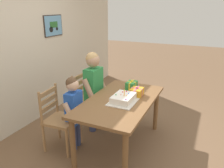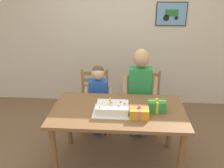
{
  "view_description": "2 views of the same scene",
  "coord_description": "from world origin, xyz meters",
  "px_view_note": "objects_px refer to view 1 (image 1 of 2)",
  "views": [
    {
      "loc": [
        -2.69,
        -1.11,
        1.99
      ],
      "look_at": [
        0.03,
        0.14,
        0.95
      ],
      "focal_mm": 36.04,
      "sensor_mm": 36.0,
      "label": 1
    },
    {
      "loc": [
        0.09,
        -2.47,
        2.11
      ],
      "look_at": [
        -0.08,
        0.14,
        1.02
      ],
      "focal_mm": 38.59,
      "sensor_mm": 36.0,
      "label": 2
    }
  ],
  "objects_px": {
    "gift_box_red_large": "(132,86)",
    "gift_box_beside_cake": "(137,92)",
    "chair_left": "(59,118)",
    "child_older": "(94,84)",
    "child_younger": "(74,106)",
    "dining_table": "(120,106)",
    "chair_right": "(87,99)",
    "birthday_cake": "(123,99)"
  },
  "relations": [
    {
      "from": "gift_box_beside_cake",
      "to": "chair_right",
      "type": "relative_size",
      "value": 0.23
    },
    {
      "from": "gift_box_red_large",
      "to": "child_younger",
      "type": "xyz_separation_m",
      "value": [
        -0.74,
        0.59,
        -0.16
      ]
    },
    {
      "from": "birthday_cake",
      "to": "chair_right",
      "type": "relative_size",
      "value": 0.48
    },
    {
      "from": "chair_left",
      "to": "child_older",
      "type": "distance_m",
      "value": 0.78
    },
    {
      "from": "gift_box_beside_cake",
      "to": "chair_left",
      "type": "height_order",
      "value": "chair_left"
    },
    {
      "from": "chair_right",
      "to": "child_older",
      "type": "bearing_deg",
      "value": -118.48
    },
    {
      "from": "chair_left",
      "to": "gift_box_red_large",
      "type": "bearing_deg",
      "value": -43.73
    },
    {
      "from": "chair_left",
      "to": "gift_box_beside_cake",
      "type": "bearing_deg",
      "value": -56.51
    },
    {
      "from": "gift_box_beside_cake",
      "to": "chair_right",
      "type": "distance_m",
      "value": 1.02
    },
    {
      "from": "dining_table",
      "to": "chair_right",
      "type": "height_order",
      "value": "chair_right"
    },
    {
      "from": "birthday_cake",
      "to": "chair_left",
      "type": "bearing_deg",
      "value": 110.91
    },
    {
      "from": "chair_left",
      "to": "child_older",
      "type": "relative_size",
      "value": 0.69
    },
    {
      "from": "chair_left",
      "to": "child_younger",
      "type": "distance_m",
      "value": 0.3
    },
    {
      "from": "dining_table",
      "to": "chair_left",
      "type": "xyz_separation_m",
      "value": [
        -0.39,
        0.79,
        -0.19
      ]
    },
    {
      "from": "child_younger",
      "to": "gift_box_red_large",
      "type": "bearing_deg",
      "value": -38.27
    },
    {
      "from": "dining_table",
      "to": "child_younger",
      "type": "xyz_separation_m",
      "value": [
        -0.3,
        0.58,
        0.01
      ]
    },
    {
      "from": "chair_right",
      "to": "child_older",
      "type": "distance_m",
      "value": 0.42
    },
    {
      "from": "gift_box_beside_cake",
      "to": "chair_left",
      "type": "distance_m",
      "value": 1.19
    },
    {
      "from": "gift_box_red_large",
      "to": "gift_box_beside_cake",
      "type": "relative_size",
      "value": 0.98
    },
    {
      "from": "dining_table",
      "to": "birthday_cake",
      "type": "xyz_separation_m",
      "value": [
        -0.06,
        -0.07,
        0.15
      ]
    },
    {
      "from": "birthday_cake",
      "to": "dining_table",
      "type": "bearing_deg",
      "value": 46.9
    },
    {
      "from": "dining_table",
      "to": "child_younger",
      "type": "bearing_deg",
      "value": 117.41
    },
    {
      "from": "gift_box_red_large",
      "to": "child_younger",
      "type": "bearing_deg",
      "value": 141.73
    },
    {
      "from": "dining_table",
      "to": "gift_box_beside_cake",
      "type": "height_order",
      "value": "gift_box_beside_cake"
    },
    {
      "from": "child_older",
      "to": "chair_left",
      "type": "bearing_deg",
      "value": 162.51
    },
    {
      "from": "gift_box_red_large",
      "to": "dining_table",
      "type": "bearing_deg",
      "value": 179.59
    },
    {
      "from": "dining_table",
      "to": "child_older",
      "type": "distance_m",
      "value": 0.66
    },
    {
      "from": "birthday_cake",
      "to": "gift_box_beside_cake",
      "type": "xyz_separation_m",
      "value": [
        0.3,
        -0.09,
        0.01
      ]
    },
    {
      "from": "gift_box_beside_cake",
      "to": "child_older",
      "type": "bearing_deg",
      "value": 87.04
    },
    {
      "from": "chair_right",
      "to": "child_younger",
      "type": "height_order",
      "value": "child_younger"
    },
    {
      "from": "gift_box_beside_cake",
      "to": "chair_right",
      "type": "height_order",
      "value": "chair_right"
    },
    {
      "from": "chair_right",
      "to": "chair_left",
      "type": "bearing_deg",
      "value": -179.99
    },
    {
      "from": "birthday_cake",
      "to": "child_younger",
      "type": "xyz_separation_m",
      "value": [
        -0.24,
        0.65,
        -0.14
      ]
    },
    {
      "from": "child_older",
      "to": "child_younger",
      "type": "distance_m",
      "value": 0.6
    },
    {
      "from": "chair_left",
      "to": "chair_right",
      "type": "relative_size",
      "value": 1.0
    },
    {
      "from": "chair_right",
      "to": "dining_table",
      "type": "bearing_deg",
      "value": -116.1
    },
    {
      "from": "gift_box_red_large",
      "to": "gift_box_beside_cake",
      "type": "bearing_deg",
      "value": -143.41
    },
    {
      "from": "child_older",
      "to": "child_younger",
      "type": "height_order",
      "value": "child_older"
    },
    {
      "from": "birthday_cake",
      "to": "gift_box_red_large",
      "type": "height_order",
      "value": "birthday_cake"
    },
    {
      "from": "child_older",
      "to": "child_younger",
      "type": "xyz_separation_m",
      "value": [
        -0.58,
        0.0,
        -0.15
      ]
    },
    {
      "from": "child_younger",
      "to": "chair_left",
      "type": "bearing_deg",
      "value": 112.85
    },
    {
      "from": "chair_left",
      "to": "dining_table",
      "type": "bearing_deg",
      "value": -63.76
    }
  ]
}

